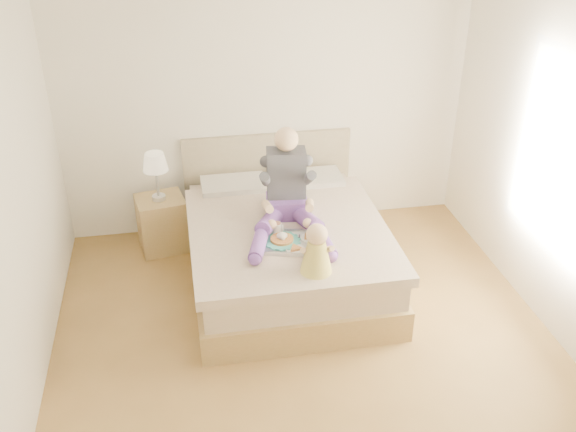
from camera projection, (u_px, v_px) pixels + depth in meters
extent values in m
cube|color=brown|center=(308.00, 350.00, 5.07)|extent=(4.00, 4.20, 0.01)
cube|color=white|center=(266.00, 99.00, 6.20)|extent=(4.00, 0.02, 2.70)
cube|color=white|center=(6.00, 226.00, 4.09)|extent=(0.02, 4.20, 2.70)
cube|color=white|center=(562.00, 160.00, 4.86)|extent=(0.02, 1.30, 1.60)
cube|color=beige|center=(561.00, 160.00, 4.86)|extent=(0.01, 1.18, 1.48)
cube|color=olive|center=(286.00, 265.00, 5.87)|extent=(1.68, 2.13, 0.28)
cube|color=#C2A990|center=(286.00, 241.00, 5.74)|extent=(1.60, 2.05, 0.24)
cube|color=#C2A990|center=(289.00, 234.00, 5.53)|extent=(1.70, 1.80, 0.09)
cube|color=beige|center=(234.00, 188.00, 6.22)|extent=(0.62, 0.40, 0.14)
cube|color=beige|center=(310.00, 182.00, 6.34)|extent=(0.62, 0.40, 0.14)
cube|color=gray|center=(267.00, 179.00, 6.61)|extent=(1.70, 0.08, 1.00)
cube|color=olive|center=(162.00, 223.00, 6.27)|extent=(0.51, 0.47, 0.54)
cylinder|color=silver|center=(159.00, 197.00, 6.11)|extent=(0.13, 0.13, 0.04)
cylinder|color=silver|center=(157.00, 183.00, 6.04)|extent=(0.03, 0.03, 0.27)
cone|color=beige|center=(155.00, 162.00, 5.93)|extent=(0.23, 0.23, 0.17)
cube|color=#60398F|center=(287.00, 206.00, 5.69)|extent=(0.39, 0.32, 0.17)
cube|color=#323239|center=(286.00, 174.00, 5.60)|extent=(0.36, 0.24, 0.45)
sphere|color=beige|center=(286.00, 139.00, 5.41)|extent=(0.21, 0.21, 0.21)
cylinder|color=#60398F|center=(271.00, 220.00, 5.49)|extent=(0.34, 0.50, 0.20)
cylinder|color=#60398F|center=(259.00, 244.00, 5.18)|extent=(0.23, 0.45, 0.12)
sphere|color=#60398F|center=(255.00, 259.00, 5.01)|extent=(0.10, 0.10, 0.10)
cylinder|color=#323239|center=(265.00, 179.00, 5.46)|extent=(0.14, 0.29, 0.23)
cylinder|color=beige|center=(267.00, 206.00, 5.39)|extent=(0.07, 0.29, 0.15)
sphere|color=beige|center=(272.00, 224.00, 5.32)|extent=(0.08, 0.08, 0.08)
cylinder|color=#60398F|center=(306.00, 219.00, 5.51)|extent=(0.25, 0.50, 0.20)
cylinder|color=#60398F|center=(323.00, 242.00, 5.21)|extent=(0.14, 0.44, 0.12)
sphere|color=#60398F|center=(331.00, 256.00, 5.04)|extent=(0.10, 0.10, 0.10)
cylinder|color=#323239|center=(309.00, 178.00, 5.48)|extent=(0.09, 0.28, 0.23)
cylinder|color=beige|center=(310.00, 205.00, 5.41)|extent=(0.13, 0.30, 0.15)
sphere|color=beige|center=(308.00, 223.00, 5.34)|extent=(0.08, 0.08, 0.08)
cube|color=silver|center=(294.00, 244.00, 5.29)|extent=(0.57, 0.50, 0.01)
cylinder|color=teal|center=(282.00, 241.00, 5.30)|extent=(0.29, 0.29, 0.02)
cylinder|color=#B7793D|center=(282.00, 239.00, 5.29)|extent=(0.19, 0.19, 0.02)
cylinder|color=white|center=(276.00, 228.00, 5.40)|extent=(0.09, 0.09, 0.10)
torus|color=white|center=(282.00, 228.00, 5.39)|extent=(0.03, 0.07, 0.07)
cylinder|color=#946149|center=(276.00, 223.00, 5.37)|extent=(0.08, 0.08, 0.01)
cylinder|color=white|center=(310.00, 238.00, 5.34)|extent=(0.16, 0.16, 0.01)
cube|color=#B7793D|center=(310.00, 236.00, 5.33)|extent=(0.11, 0.10, 0.02)
cylinder|color=white|center=(296.00, 250.00, 5.18)|extent=(0.16, 0.16, 0.01)
ellipsoid|color=#AD2912|center=(298.00, 249.00, 5.17)|extent=(0.04, 0.03, 0.01)
cylinder|color=white|center=(318.00, 233.00, 5.30)|extent=(0.07, 0.07, 0.13)
cylinder|color=orange|center=(318.00, 234.00, 5.30)|extent=(0.07, 0.07, 0.12)
cylinder|color=white|center=(313.00, 249.00, 5.17)|extent=(0.07, 0.07, 0.04)
cylinder|color=#471D0A|center=(313.00, 249.00, 5.17)|extent=(0.06, 0.06, 0.03)
cone|color=gold|center=(316.00, 256.00, 4.89)|extent=(0.25, 0.25, 0.27)
sphere|color=beige|center=(317.00, 234.00, 4.79)|extent=(0.17, 0.17, 0.17)
cylinder|color=beige|center=(308.00, 258.00, 5.03)|extent=(0.09, 0.20, 0.06)
sphere|color=beige|center=(305.00, 251.00, 5.11)|extent=(0.05, 0.05, 0.05)
cylinder|color=beige|center=(304.00, 251.00, 4.86)|extent=(0.08, 0.14, 0.11)
cylinder|color=beige|center=(319.00, 257.00, 5.04)|extent=(0.07, 0.19, 0.06)
sphere|color=beige|center=(318.00, 250.00, 5.13)|extent=(0.05, 0.05, 0.05)
cylinder|color=beige|center=(329.00, 249.00, 4.88)|extent=(0.07, 0.14, 0.11)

